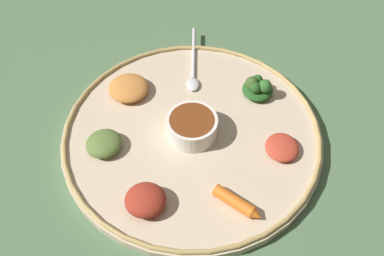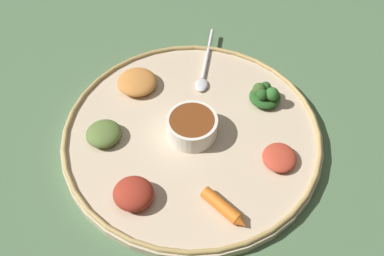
% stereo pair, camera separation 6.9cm
% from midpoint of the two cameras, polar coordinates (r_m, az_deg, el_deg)
% --- Properties ---
extents(ground_plane, '(2.40, 2.40, 0.00)m').
position_cam_midpoint_polar(ground_plane, '(0.81, 2.43, -1.54)').
color(ground_plane, '#4C6B47').
extents(platter, '(0.45, 0.45, 0.02)m').
position_cam_midpoint_polar(platter, '(0.81, 2.45, -1.18)').
color(platter, '#C6B293').
rests_on(platter, ground_plane).
extents(platter_rim, '(0.45, 0.45, 0.01)m').
position_cam_midpoint_polar(platter_rim, '(0.80, 2.48, -0.67)').
color(platter_rim, tan).
rests_on(platter_rim, platter).
extents(center_bowl, '(0.09, 0.09, 0.04)m').
position_cam_midpoint_polar(center_bowl, '(0.78, 2.52, 0.11)').
color(center_bowl, silver).
rests_on(center_bowl, platter).
extents(spoon, '(0.15, 0.13, 0.01)m').
position_cam_midpoint_polar(spoon, '(0.90, 3.79, 7.23)').
color(spoon, silver).
rests_on(spoon, platter).
extents(greens_pile, '(0.06, 0.06, 0.04)m').
position_cam_midpoint_polar(greens_pile, '(0.85, 11.38, 3.94)').
color(greens_pile, '#23511E').
rests_on(greens_pile, platter).
extents(carrot_near_spoon, '(0.09, 0.04, 0.02)m').
position_cam_midpoint_polar(carrot_near_spoon, '(0.71, 6.81, -10.01)').
color(carrot_near_spoon, orange).
rests_on(carrot_near_spoon, platter).
extents(mound_squash, '(0.10, 0.10, 0.02)m').
position_cam_midpoint_polar(mound_squash, '(0.87, -4.58, 5.62)').
color(mound_squash, '#C67A38').
rests_on(mound_squash, platter).
extents(mound_beet, '(0.09, 0.09, 0.03)m').
position_cam_midpoint_polar(mound_beet, '(0.71, -4.53, -8.30)').
color(mound_beet, maroon).
rests_on(mound_beet, platter).
extents(mound_collards, '(0.07, 0.07, 0.03)m').
position_cam_midpoint_polar(mound_collards, '(0.79, -8.51, -0.83)').
color(mound_collards, '#567033').
rests_on(mound_collards, platter).
extents(mound_berbere_red, '(0.08, 0.08, 0.02)m').
position_cam_midpoint_polar(mound_berbere_red, '(0.78, 13.34, -3.74)').
color(mound_berbere_red, '#B73D28').
rests_on(mound_berbere_red, platter).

